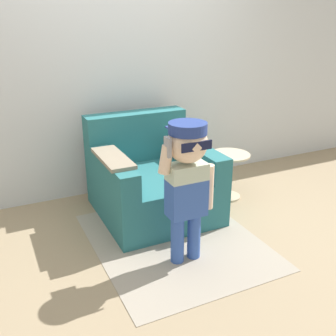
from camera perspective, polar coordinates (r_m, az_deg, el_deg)
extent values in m
plane|color=#998466|center=(3.51, -2.37, -7.31)|extent=(10.00, 10.00, 0.00)
cube|color=silver|center=(3.85, -7.52, 15.42)|extent=(10.00, 0.05, 2.60)
cube|color=#286B70|center=(3.53, -2.08, -3.64)|extent=(0.95, 1.02, 0.39)
cube|color=#286B70|center=(3.73, -4.69, 4.67)|extent=(0.95, 0.21, 0.45)
cube|color=#286B70|center=(3.19, -7.90, -0.63)|extent=(0.16, 0.81, 0.22)
cube|color=#286B70|center=(3.49, 4.49, 1.45)|extent=(0.16, 0.81, 0.22)
cube|color=gray|center=(3.15, -8.02, 1.45)|extent=(0.20, 0.56, 0.03)
cylinder|color=#3356AD|center=(2.86, 1.37, -10.32)|extent=(0.10, 0.10, 0.37)
cylinder|color=#3356AD|center=(2.91, 3.77, -9.70)|extent=(0.10, 0.10, 0.37)
cube|color=#3356AD|center=(2.73, 2.69, -4.30)|extent=(0.27, 0.15, 0.27)
cube|color=#B7C6B2|center=(2.66, 2.76, -0.54)|extent=(0.27, 0.15, 0.12)
sphere|color=beige|center=(2.59, 2.84, 3.63)|extent=(0.27, 0.27, 0.27)
cylinder|color=navy|center=(2.56, 2.88, 5.80)|extent=(0.26, 0.26, 0.07)
cube|color=navy|center=(2.67, 1.63, 5.87)|extent=(0.15, 0.12, 0.01)
cube|color=#0F1433|center=(2.48, 4.21, 3.14)|extent=(0.22, 0.01, 0.06)
cylinder|color=beige|center=(2.79, 5.86, -2.72)|extent=(0.08, 0.08, 0.33)
cylinder|color=beige|center=(2.55, -0.32, 1.21)|extent=(0.11, 0.08, 0.20)
cube|color=gray|center=(2.50, -0.05, 3.05)|extent=(0.02, 0.07, 0.13)
cylinder|color=beige|center=(3.94, 8.63, -4.06)|extent=(0.25, 0.25, 0.02)
cylinder|color=beige|center=(3.86, 8.80, -1.27)|extent=(0.07, 0.07, 0.43)
cylinder|color=beige|center=(3.78, 8.99, 1.90)|extent=(0.38, 0.38, 0.02)
cube|color=#9E9384|center=(3.19, 1.01, -10.43)|extent=(1.24, 1.49, 0.01)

